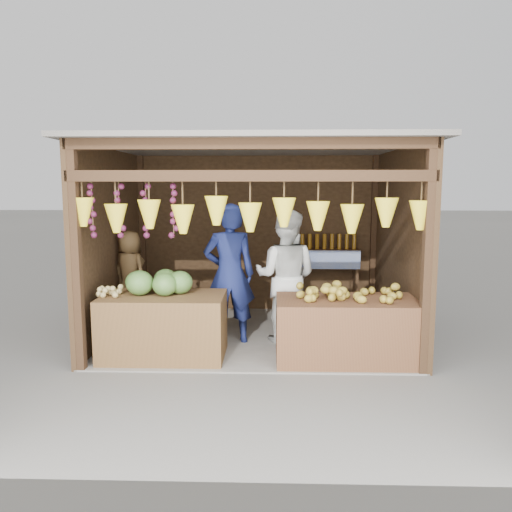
{
  "coord_description": "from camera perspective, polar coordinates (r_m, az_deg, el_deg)",
  "views": [
    {
      "loc": [
        0.23,
        -6.86,
        2.07
      ],
      "look_at": [
        0.03,
        -0.1,
        1.15
      ],
      "focal_mm": 35.0,
      "sensor_mm": 36.0,
      "label": 1
    }
  ],
  "objects": [
    {
      "name": "woman_standing",
      "position": [
        6.69,
        3.4,
        -2.37
      ],
      "size": [
        1.01,
        0.88,
        1.78
      ],
      "primitive_type": "imported",
      "rotation": [
        0.0,
        0.0,
        2.88
      ],
      "color": "silver",
      "rests_on": "ground"
    },
    {
      "name": "counter_right",
      "position": [
        6.13,
        10.51,
        -8.36
      ],
      "size": [
        1.72,
        0.85,
        0.76
      ],
      "primitive_type": "cube",
      "color": "#532F1B",
      "rests_on": "ground"
    },
    {
      "name": "man_standing",
      "position": [
        6.61,
        -3.06,
        -2.11
      ],
      "size": [
        0.76,
        0.57,
        1.87
      ],
      "primitive_type": "imported",
      "rotation": [
        0.0,
        0.0,
        3.33
      ],
      "color": "#141B4B",
      "rests_on": "ground"
    },
    {
      "name": "counter_left",
      "position": [
        6.24,
        -10.48,
        -7.94
      ],
      "size": [
        1.47,
        0.85,
        0.79
      ],
      "primitive_type": "cube",
      "color": "#51371B",
      "rests_on": "ground"
    },
    {
      "name": "tanfruit_pile",
      "position": [
        6.24,
        -16.47,
        -3.81
      ],
      "size": [
        0.34,
        0.4,
        0.13
      ],
      "primitive_type": null,
      "color": "#9F7F49",
      "rests_on": "counter_left"
    },
    {
      "name": "melon_pile",
      "position": [
        6.2,
        -10.91,
        -2.8
      ],
      "size": [
        1.0,
        0.5,
        0.32
      ],
      "primitive_type": null,
      "color": "#164C14",
      "rests_on": "counter_left"
    },
    {
      "name": "ground",
      "position": [
        7.17,
        -0.19,
        -9.01
      ],
      "size": [
        80.0,
        80.0,
        0.0
      ],
      "primitive_type": "plane",
      "color": "#514F49",
      "rests_on": "ground"
    },
    {
      "name": "stool",
      "position": [
        7.42,
        -14.01,
        -7.45
      ],
      "size": [
        0.32,
        0.32,
        0.3
      ],
      "primitive_type": "cube",
      "color": "black",
      "rests_on": "ground"
    },
    {
      "name": "mango_pile",
      "position": [
        6.04,
        10.55,
        -3.81
      ],
      "size": [
        1.4,
        0.64,
        0.22
      ],
      "primitive_type": null,
      "color": "#BD5C19",
      "rests_on": "counter_right"
    },
    {
      "name": "vendor_seated",
      "position": [
        7.27,
        -14.21,
        -1.8
      ],
      "size": [
        0.69,
        0.62,
        1.18
      ],
      "primitive_type": "imported",
      "rotation": [
        0.0,
        0.0,
        2.59
      ],
      "color": "brown",
      "rests_on": "stool"
    },
    {
      "name": "back_shelf",
      "position": [
        8.27,
        7.39,
        -0.61
      ],
      "size": [
        1.25,
        0.32,
        1.32
      ],
      "color": "#382314",
      "rests_on": "ground"
    },
    {
      "name": "stall_structure",
      "position": [
        6.83,
        -0.48,
        4.38
      ],
      "size": [
        4.3,
        3.3,
        2.66
      ],
      "color": "slate",
      "rests_on": "ground"
    }
  ]
}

